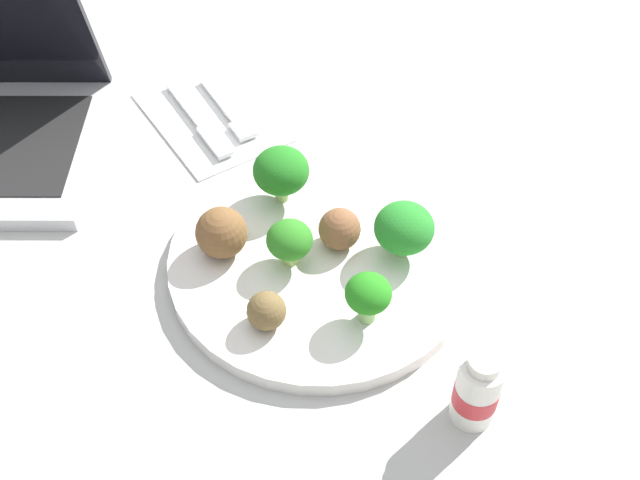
% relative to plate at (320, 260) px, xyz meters
% --- Properties ---
extents(ground_plane, '(4.00, 4.00, 0.00)m').
position_rel_plate_xyz_m(ground_plane, '(0.00, 0.00, -0.01)').
color(ground_plane, '#B2B2AD').
extents(plate, '(0.28, 0.28, 0.02)m').
position_rel_plate_xyz_m(plate, '(0.00, 0.00, 0.00)').
color(plate, white).
rests_on(plate, ground_plane).
extents(broccoli_floret_far_rim, '(0.05, 0.05, 0.06)m').
position_rel_plate_xyz_m(broccoli_floret_far_rim, '(-0.08, 0.02, 0.04)').
color(broccoli_floret_far_rim, '#A7C876').
rests_on(broccoli_floret_far_rim, plate).
extents(broccoli_floret_mid_right, '(0.04, 0.04, 0.05)m').
position_rel_plate_xyz_m(broccoli_floret_mid_right, '(-0.01, -0.03, 0.04)').
color(broccoli_floret_mid_right, '#A5CC6D').
rests_on(broccoli_floret_mid_right, plate).
extents(broccoli_floret_front_left, '(0.04, 0.04, 0.05)m').
position_rel_plate_xyz_m(broccoli_floret_front_left, '(0.08, -0.01, 0.04)').
color(broccoli_floret_front_left, '#94C876').
rests_on(broccoli_floret_front_left, plate).
extents(broccoli_floret_center, '(0.05, 0.05, 0.05)m').
position_rel_plate_xyz_m(broccoli_floret_center, '(0.04, 0.06, 0.04)').
color(broccoli_floret_center, '#95CC76').
rests_on(broccoli_floret_center, plate).
extents(meatball_far_rim, '(0.03, 0.03, 0.03)m').
position_rel_plate_xyz_m(meatball_far_rim, '(0.03, -0.08, 0.02)').
color(meatball_far_rim, brown).
rests_on(meatball_far_rim, plate).
extents(meatball_front_right, '(0.05, 0.05, 0.05)m').
position_rel_plate_xyz_m(meatball_front_right, '(-0.06, -0.07, 0.03)').
color(meatball_front_right, brown).
rests_on(meatball_front_right, plate).
extents(meatball_mid_right, '(0.04, 0.04, 0.04)m').
position_rel_plate_xyz_m(meatball_mid_right, '(0.00, 0.02, 0.03)').
color(meatball_mid_right, brown).
rests_on(meatball_mid_right, plate).
extents(napkin, '(0.18, 0.13, 0.01)m').
position_rel_plate_xyz_m(napkin, '(-0.24, 0.04, -0.01)').
color(napkin, white).
rests_on(napkin, ground_plane).
extents(fork, '(0.12, 0.03, 0.01)m').
position_rel_plate_xyz_m(fork, '(-0.24, 0.05, -0.00)').
color(fork, silver).
rests_on(fork, napkin).
extents(knife, '(0.15, 0.03, 0.01)m').
position_rel_plate_xyz_m(knife, '(-0.24, 0.02, -0.00)').
color(knife, silver).
rests_on(knife, napkin).
extents(yogurt_bottle, '(0.04, 0.04, 0.08)m').
position_rel_plate_xyz_m(yogurt_bottle, '(0.20, -0.00, 0.03)').
color(yogurt_bottle, white).
rests_on(yogurt_bottle, ground_plane).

